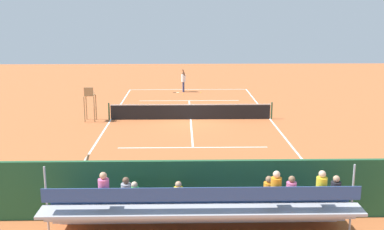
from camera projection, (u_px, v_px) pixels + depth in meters
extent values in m
plane|color=#BC6033|center=(191.00, 119.00, 28.93)|extent=(60.00, 60.00, 0.00)
cube|color=white|center=(188.00, 89.00, 39.64)|extent=(10.00, 0.10, 0.01)
cube|color=white|center=(196.00, 184.00, 18.21)|extent=(10.00, 0.10, 0.01)
cube|color=white|center=(270.00, 119.00, 29.03)|extent=(0.10, 22.00, 0.01)
cube|color=white|center=(111.00, 120.00, 28.82)|extent=(0.10, 22.00, 0.01)
cube|color=white|center=(189.00, 101.00, 34.82)|extent=(7.50, 0.10, 0.01)
cube|color=white|center=(193.00, 147.00, 23.03)|extent=(7.50, 0.10, 0.01)
cube|color=white|center=(191.00, 119.00, 28.93)|extent=(0.10, 12.10, 0.01)
cube|color=white|center=(188.00, 89.00, 39.64)|extent=(0.10, 0.30, 0.01)
cube|color=black|center=(191.00, 112.00, 28.83)|extent=(10.00, 0.02, 0.91)
cube|color=white|center=(191.00, 105.00, 28.72)|extent=(10.00, 0.04, 0.06)
cylinder|color=#2D5133|center=(272.00, 111.00, 28.91)|extent=(0.10, 0.10, 1.07)
cylinder|color=#2D5133|center=(109.00, 111.00, 28.70)|extent=(0.10, 0.10, 1.07)
cube|color=#235633|center=(199.00, 189.00, 15.07)|extent=(18.00, 0.16, 2.00)
cube|color=#B2B2B7|center=(199.00, 216.00, 14.90)|extent=(9.00, 0.10, 0.45)
cube|color=#B2B2B7|center=(199.00, 215.00, 14.52)|extent=(9.00, 0.80, 0.08)
cube|color=#B2B2B7|center=(199.00, 216.00, 14.93)|extent=(9.00, 0.04, 0.45)
cube|color=#335193|center=(199.00, 204.00, 14.32)|extent=(8.60, 0.36, 0.04)
cube|color=#335193|center=(200.00, 201.00, 14.10)|extent=(8.60, 0.03, 0.36)
cube|color=#B2B2B7|center=(200.00, 213.00, 13.64)|extent=(9.00, 0.80, 0.08)
cube|color=#B2B2B7|center=(200.00, 213.00, 14.05)|extent=(9.00, 0.04, 0.45)
cube|color=#335193|center=(201.00, 201.00, 13.44)|extent=(8.60, 0.36, 0.04)
cube|color=#335193|center=(201.00, 198.00, 13.22)|extent=(8.60, 0.03, 0.36)
cube|color=#B2B2B7|center=(202.00, 211.00, 12.75)|extent=(9.00, 0.80, 0.08)
cube|color=#B2B2B7|center=(201.00, 211.00, 13.17)|extent=(9.00, 0.04, 0.45)
cube|color=#335193|center=(202.00, 198.00, 12.56)|extent=(8.60, 0.36, 0.04)
cube|color=#335193|center=(202.00, 194.00, 12.34)|extent=(8.60, 0.03, 0.36)
cylinder|color=#B2B2B7|center=(352.00, 202.00, 13.66)|extent=(0.06, 0.06, 2.35)
cylinder|color=#B2B2B7|center=(47.00, 205.00, 13.47)|extent=(0.06, 0.06, 2.35)
cube|color=#2D2D33|center=(105.00, 195.00, 12.66)|extent=(0.32, 0.40, 0.12)
cylinder|color=pink|center=(104.00, 187.00, 12.48)|extent=(0.30, 0.30, 0.45)
sphere|color=tan|center=(103.00, 176.00, 12.41)|extent=(0.20, 0.20, 0.20)
cube|color=#2D2D33|center=(290.00, 197.00, 13.66)|extent=(0.32, 0.40, 0.12)
cylinder|color=pink|center=(291.00, 190.00, 13.47)|extent=(0.30, 0.30, 0.45)
sphere|color=#8C6647|center=(292.00, 179.00, 13.40)|extent=(0.20, 0.20, 0.20)
cube|color=#2D2D33|center=(179.00, 201.00, 14.47)|extent=(0.32, 0.40, 0.12)
cylinder|color=yellow|center=(178.00, 194.00, 14.29)|extent=(0.30, 0.30, 0.45)
sphere|color=tan|center=(178.00, 184.00, 14.21)|extent=(0.20, 0.20, 0.20)
cube|color=#2D2D33|center=(275.00, 194.00, 12.76)|extent=(0.32, 0.40, 0.12)
cylinder|color=orange|center=(276.00, 186.00, 12.58)|extent=(0.30, 0.30, 0.45)
sphere|color=beige|center=(277.00, 174.00, 12.51)|extent=(0.20, 0.20, 0.20)
cube|color=#2D2D33|center=(334.00, 197.00, 13.68)|extent=(0.32, 0.40, 0.12)
cylinder|color=black|center=(336.00, 189.00, 13.50)|extent=(0.30, 0.30, 0.45)
sphere|color=tan|center=(336.00, 179.00, 13.43)|extent=(0.20, 0.20, 0.20)
cube|color=#2D2D33|center=(320.00, 193.00, 12.79)|extent=(0.32, 0.40, 0.12)
cylinder|color=yellow|center=(322.00, 185.00, 12.61)|extent=(0.30, 0.30, 0.45)
sphere|color=beige|center=(322.00, 174.00, 12.53)|extent=(0.20, 0.20, 0.20)
cube|color=#2D2D33|center=(135.00, 202.00, 14.44)|extent=(0.32, 0.40, 0.12)
cylinder|color=green|center=(135.00, 195.00, 14.26)|extent=(0.30, 0.30, 0.45)
sphere|color=beige|center=(134.00, 185.00, 14.18)|extent=(0.20, 0.20, 0.20)
cube|color=#2D2D33|center=(267.00, 197.00, 13.64)|extent=(0.32, 0.40, 0.12)
cylinder|color=orange|center=(269.00, 190.00, 13.46)|extent=(0.30, 0.30, 0.45)
sphere|color=#8C6647|center=(269.00, 179.00, 13.39)|extent=(0.20, 0.20, 0.20)
cube|color=#2D2D33|center=(127.00, 198.00, 13.55)|extent=(0.32, 0.40, 0.12)
cylinder|color=#9399A3|center=(126.00, 191.00, 13.37)|extent=(0.30, 0.30, 0.45)
sphere|color=brown|center=(126.00, 180.00, 13.30)|extent=(0.20, 0.20, 0.20)
cylinder|color=#A88456|center=(96.00, 107.00, 28.65)|extent=(0.07, 0.07, 1.60)
cylinder|color=#A88456|center=(86.00, 107.00, 28.63)|extent=(0.07, 0.07, 1.60)
cylinder|color=#A88456|center=(94.00, 109.00, 28.06)|extent=(0.07, 0.07, 1.60)
cylinder|color=#A88456|center=(84.00, 109.00, 28.05)|extent=(0.07, 0.07, 1.60)
cube|color=#A88456|center=(90.00, 95.00, 28.16)|extent=(0.56, 0.56, 0.06)
cube|color=#A88456|center=(89.00, 91.00, 27.87)|extent=(0.56, 0.06, 0.48)
cube|color=#A88456|center=(94.00, 93.00, 28.13)|extent=(0.04, 0.48, 0.04)
cube|color=#A88456|center=(85.00, 93.00, 28.12)|extent=(0.04, 0.48, 0.04)
cube|color=#234C2D|center=(264.00, 195.00, 16.02)|extent=(1.80, 0.40, 0.05)
cylinder|color=#234C2D|center=(285.00, 201.00, 16.08)|extent=(0.06, 0.06, 0.45)
cylinder|color=#234C2D|center=(243.00, 201.00, 16.05)|extent=(0.06, 0.06, 0.45)
cube|color=#234C2D|center=(266.00, 189.00, 15.77)|extent=(1.80, 0.04, 0.36)
cube|color=#B22D2D|center=(208.00, 205.00, 15.84)|extent=(0.90, 0.36, 0.36)
cylinder|color=navy|center=(183.00, 87.00, 38.54)|extent=(0.14, 0.14, 0.85)
cylinder|color=navy|center=(184.00, 87.00, 38.33)|extent=(0.14, 0.14, 0.85)
cylinder|color=white|center=(183.00, 78.00, 38.27)|extent=(0.40, 0.40, 0.60)
sphere|color=brown|center=(183.00, 73.00, 38.18)|extent=(0.22, 0.22, 0.22)
cylinder|color=brown|center=(184.00, 73.00, 37.95)|extent=(0.26, 0.12, 0.55)
cylinder|color=brown|center=(183.00, 77.00, 38.48)|extent=(0.10, 0.10, 0.50)
cylinder|color=black|center=(175.00, 93.00, 38.12)|extent=(0.28, 0.07, 0.03)
torus|color=#D8CC4C|center=(178.00, 92.00, 38.16)|extent=(0.34, 0.34, 0.02)
cylinder|color=white|center=(178.00, 92.00, 38.16)|extent=(0.25, 0.25, 0.00)
sphere|color=#CCDB33|center=(183.00, 94.00, 37.20)|extent=(0.07, 0.07, 0.07)
sphere|color=#CCDB33|center=(201.00, 93.00, 37.99)|extent=(0.07, 0.07, 0.07)
cylinder|color=#232328|center=(87.00, 199.00, 15.75)|extent=(0.14, 0.14, 0.85)
cylinder|color=#232328|center=(88.00, 196.00, 15.97)|extent=(0.14, 0.14, 0.85)
cylinder|color=pink|center=(86.00, 178.00, 15.70)|extent=(0.38, 0.38, 0.60)
sphere|color=tan|center=(86.00, 166.00, 15.61)|extent=(0.22, 0.22, 0.22)
cylinder|color=tan|center=(87.00, 162.00, 15.80)|extent=(0.25, 0.10, 0.55)
cylinder|color=tan|center=(85.00, 179.00, 15.48)|extent=(0.09, 0.09, 0.50)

